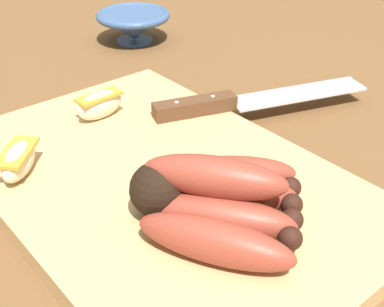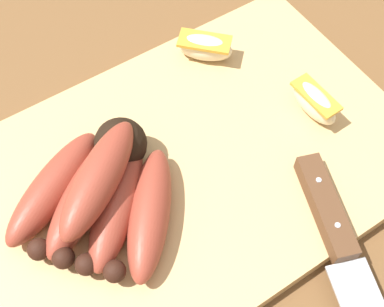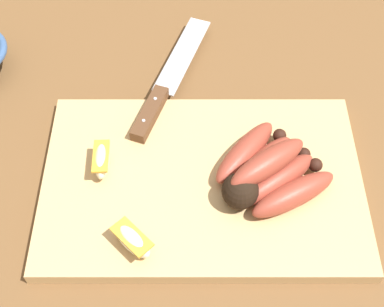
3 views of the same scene
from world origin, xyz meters
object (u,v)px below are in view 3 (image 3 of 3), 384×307
Objects in this scene: chefs_knife at (160,92)px; apple_wedge_near at (131,240)px; banana_bunch at (265,172)px; apple_wedge_middle at (100,160)px.

chefs_knife is 0.26m from apple_wedge_near.
banana_bunch is 0.65× the size of chefs_knife.
apple_wedge_near is at bearing -96.10° from chefs_knife.
banana_bunch is 0.20m from apple_wedge_near.
chefs_knife is (-0.15, 0.16, -0.02)m from banana_bunch.
apple_wedge_middle reaches higher than chefs_knife.
apple_wedge_middle is at bearing -119.48° from chefs_knife.
banana_bunch is at bearing 29.22° from apple_wedge_near.
apple_wedge_near is 0.13m from apple_wedge_middle.
chefs_knife is 4.67× the size of apple_wedge_middle.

